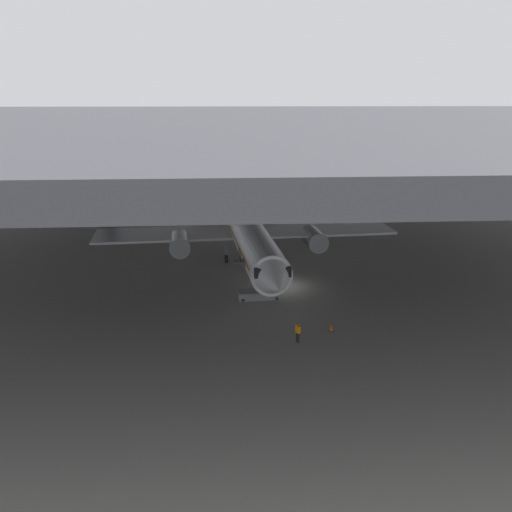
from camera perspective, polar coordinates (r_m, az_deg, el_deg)
name	(u,v)px	position (r m, az deg, el deg)	size (l,w,h in m)	color
ground_plane	(280,287)	(53.02, 2.43, -3.13)	(110.00, 110.00, 0.00)	gray
hangar_structure	(267,120)	(63.87, 1.10, 13.64)	(121.00, 99.00, 15.38)	#4C4F54
airplane_main	(250,236)	(58.07, -0.62, 2.01)	(32.93, 34.05, 10.76)	white
boarding_stairs	(258,291)	(49.76, 0.22, -3.54)	(4.15, 1.77, 4.51)	slate
crew_worker_near_nose	(298,331)	(41.12, 4.28, -7.67)	(0.38, 0.47, 1.57)	#232838
crew_worker_by_stairs	(257,282)	(51.34, 0.13, -2.62)	(0.33, 0.52, 1.70)	#232838
traffic_cone_orange	(331,328)	(43.53, 7.67, -7.24)	(0.36, 0.36, 0.60)	black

